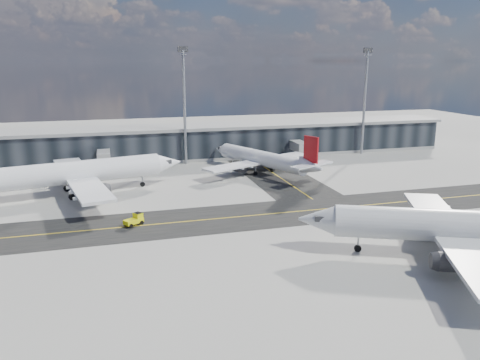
# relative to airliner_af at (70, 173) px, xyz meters

# --- Properties ---
(ground) EXTENTS (300.00, 300.00, 0.00)m
(ground) POSITION_rel_airliner_af_xyz_m (26.18, -25.32, -4.40)
(ground) COLOR gray
(ground) RESTS_ON ground
(taxiway_lanes) EXTENTS (180.00, 63.00, 0.03)m
(taxiway_lanes) POSITION_rel_airliner_af_xyz_m (30.09, -14.58, -4.39)
(taxiway_lanes) COLOR black
(taxiway_lanes) RESTS_ON ground
(terminal_concourse) EXTENTS (152.00, 19.80, 8.80)m
(terminal_concourse) POSITION_rel_airliner_af_xyz_m (26.22, 29.62, -0.31)
(terminal_concourse) COLOR black
(terminal_concourse) RESTS_ON ground
(floodlight_masts) EXTENTS (102.50, 0.70, 28.90)m
(floodlight_masts) POSITION_rel_airliner_af_xyz_m (26.18, 22.68, 11.21)
(floodlight_masts) COLOR gray
(floodlight_masts) RESTS_ON ground
(airliner_af) EXTENTS (44.70, 38.37, 13.31)m
(airliner_af) POSITION_rel_airliner_af_xyz_m (0.00, 0.00, 0.00)
(airliner_af) COLOR white
(airliner_af) RESTS_ON ground
(airliner_redtail) EXTENTS (29.05, 33.67, 10.47)m
(airliner_redtail) POSITION_rel_airliner_af_xyz_m (41.73, 7.33, -0.94)
(airliner_redtail) COLOR white
(airliner_redtail) RESTS_ON ground
(airliner_near) EXTENTS (41.89, 36.17, 13.01)m
(airliner_near) POSITION_rel_airliner_af_xyz_m (52.29, -45.64, -0.10)
(airliner_near) COLOR silver
(airliner_near) RESTS_ON ground
(baggage_tug) EXTENTS (3.35, 2.88, 1.92)m
(baggage_tug) POSITION_rel_airliner_af_xyz_m (10.88, -20.80, -3.44)
(baggage_tug) COLOR #FBF80D
(baggage_tug) RESTS_ON ground
(service_van) EXTENTS (3.12, 5.84, 1.56)m
(service_van) POSITION_rel_airliner_af_xyz_m (42.89, 18.68, -3.62)
(service_van) COLOR white
(service_van) RESTS_ON ground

